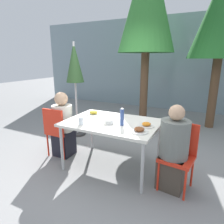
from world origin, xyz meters
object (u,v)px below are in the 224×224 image
object	(u,v)px
chair_right	(179,151)
closed_umbrella	(75,67)
person_left	(63,126)
person_right	(173,151)
bottle	(122,117)
drinking_cup	(81,121)
salad_bowl	(109,121)
chair_left	(58,128)
tree_behind_left	(224,11)

from	to	relation	value
chair_right	closed_umbrella	xyz separation A→B (m)	(-2.33, 0.95, 0.99)
person_left	person_right	distance (m)	1.90
bottle	drinking_cup	distance (m)	0.59
closed_umbrella	salad_bowl	world-z (taller)	closed_umbrella
chair_right	bottle	xyz separation A→B (m)	(-0.81, -0.03, 0.36)
chair_left	tree_behind_left	bearing A→B (deg)	50.14
drinking_cup	person_right	bearing A→B (deg)	8.71
person_right	tree_behind_left	bearing A→B (deg)	-89.77
salad_bowl	tree_behind_left	distance (m)	3.73
closed_umbrella	chair_right	bearing A→B (deg)	-22.14
bottle	salad_bowl	size ratio (longest dim) A/B	1.73
chair_left	bottle	size ratio (longest dim) A/B	3.48
closed_umbrella	drinking_cup	world-z (taller)	closed_umbrella
chair_left	person_left	world-z (taller)	person_left
person_left	drinking_cup	bearing A→B (deg)	-28.03
chair_right	person_right	xyz separation A→B (m)	(-0.06, -0.07, 0.02)
chair_left	person_right	bearing A→B (deg)	-2.02
closed_umbrella	drinking_cup	xyz separation A→B (m)	(0.98, -1.22, -0.70)
chair_right	salad_bowl	xyz separation A→B (m)	(-1.01, -0.04, 0.27)
person_left	chair_right	distance (m)	1.96
salad_bowl	tree_behind_left	world-z (taller)	tree_behind_left
drinking_cup	chair_right	bearing A→B (deg)	11.32
chair_left	person_left	distance (m)	0.10
drinking_cup	salad_bowl	size ratio (longest dim) A/B	0.73
chair_right	closed_umbrella	bearing A→B (deg)	-14.22
salad_bowl	person_left	bearing A→B (deg)	174.97
drinking_cup	tree_behind_left	distance (m)	4.03
tree_behind_left	person_left	bearing A→B (deg)	-129.07
person_left	salad_bowl	world-z (taller)	person_left
chair_left	tree_behind_left	size ratio (longest dim) A/B	0.23
person_left	tree_behind_left	xyz separation A→B (m)	(2.30, 2.83, 2.15)
drinking_cup	person_left	bearing A→B (deg)	152.96
bottle	drinking_cup	size ratio (longest dim) A/B	2.36
person_left	tree_behind_left	world-z (taller)	tree_behind_left
chair_right	bottle	size ratio (longest dim) A/B	3.48
person_left	chair_left	bearing A→B (deg)	-121.97
person_right	drinking_cup	xyz separation A→B (m)	(-1.29, -0.20, 0.28)
chair_left	drinking_cup	bearing A→B (deg)	-20.30
person_left	bottle	xyz separation A→B (m)	(1.15, -0.08, 0.34)
closed_umbrella	person_left	bearing A→B (deg)	-67.79
chair_right	tree_behind_left	xyz separation A→B (m)	(0.34, 2.87, 2.17)
drinking_cup	tree_behind_left	world-z (taller)	tree_behind_left
person_left	salad_bowl	size ratio (longest dim) A/B	7.83
person_right	salad_bowl	xyz separation A→B (m)	(-0.95, 0.03, 0.25)
person_left	chair_right	world-z (taller)	person_left
salad_bowl	tree_behind_left	xyz separation A→B (m)	(1.34, 2.91, 1.90)
chair_left	person_right	xyz separation A→B (m)	(1.95, -0.03, 0.02)
bottle	salad_bowl	distance (m)	0.22
tree_behind_left	drinking_cup	bearing A→B (deg)	-118.19
closed_umbrella	tree_behind_left	xyz separation A→B (m)	(2.66, 1.92, 1.18)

